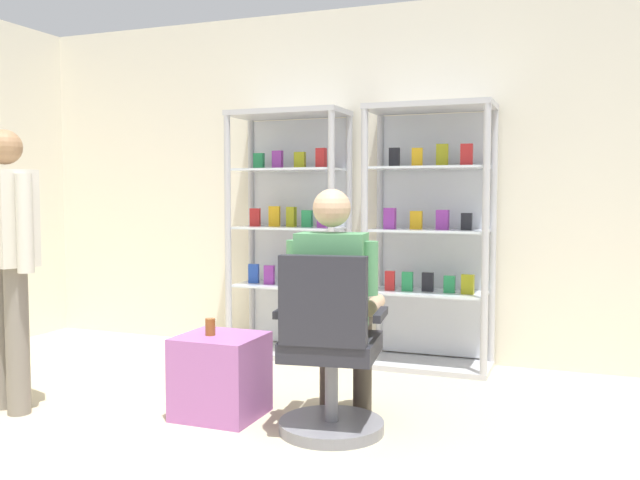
# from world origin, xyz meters

# --- Properties ---
(back_wall) EXTENTS (6.00, 0.10, 2.70)m
(back_wall) POSITION_xyz_m (0.00, 3.00, 1.35)
(back_wall) COLOR silver
(back_wall) RESTS_ON ground
(display_cabinet_left) EXTENTS (0.90, 0.45, 1.90)m
(display_cabinet_left) POSITION_xyz_m (-0.55, 2.76, 0.96)
(display_cabinet_left) COLOR #B7B7BC
(display_cabinet_left) RESTS_ON ground
(display_cabinet_right) EXTENTS (0.90, 0.45, 1.90)m
(display_cabinet_right) POSITION_xyz_m (0.55, 2.76, 0.96)
(display_cabinet_right) COLOR #B7B7BC
(display_cabinet_right) RESTS_ON ground
(office_chair) EXTENTS (0.60, 0.56, 0.96)m
(office_chair) POSITION_xyz_m (0.37, 1.12, 0.39)
(office_chair) COLOR slate
(office_chair) RESTS_ON ground
(seated_shopkeeper) EXTENTS (0.53, 0.60, 1.29)m
(seated_shopkeeper) POSITION_xyz_m (0.35, 1.28, 0.71)
(seated_shopkeeper) COLOR #3F382D
(seated_shopkeeper) RESTS_ON ground
(storage_crate) EXTENTS (0.45, 0.43, 0.46)m
(storage_crate) POSITION_xyz_m (-0.32, 1.20, 0.23)
(storage_crate) COLOR #9E599E
(storage_crate) RESTS_ON ground
(tea_glass) EXTENTS (0.06, 0.06, 0.10)m
(tea_glass) POSITION_xyz_m (-0.37, 1.18, 0.51)
(tea_glass) COLOR brown
(tea_glass) RESTS_ON storage_crate
(standing_customer) EXTENTS (0.50, 0.33, 1.63)m
(standing_customer) POSITION_xyz_m (-1.51, 0.85, 0.93)
(standing_customer) COLOR slate
(standing_customer) RESTS_ON ground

